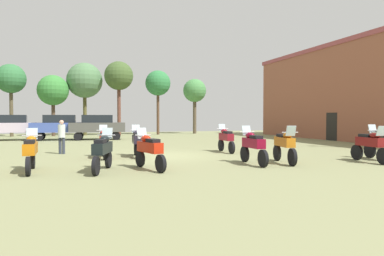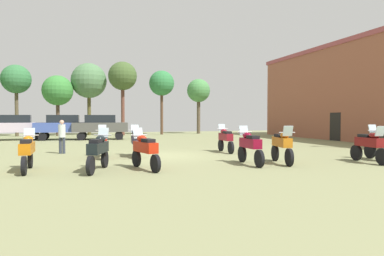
{
  "view_description": "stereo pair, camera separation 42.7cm",
  "coord_description": "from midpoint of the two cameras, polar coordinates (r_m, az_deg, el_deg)",
  "views": [
    {
      "loc": [
        -3.71,
        -15.52,
        1.84
      ],
      "look_at": [
        2.22,
        2.28,
        1.24
      ],
      "focal_mm": 31.82,
      "sensor_mm": 36.0,
      "label": 1
    },
    {
      "loc": [
        -3.3,
        -15.65,
        1.84
      ],
      "look_at": [
        2.22,
        2.28,
        1.24
      ],
      "focal_mm": 31.82,
      "sensor_mm": 36.0,
      "label": 2
    }
  ],
  "objects": [
    {
      "name": "ground_plane",
      "position": [
        16.08,
        -5.72,
        -4.72
      ],
      "size": [
        44.0,
        52.0,
        0.02
      ],
      "color": "#808358"
    },
    {
      "name": "tree_6",
      "position": [
        36.12,
        -6.08,
        7.4
      ],
      "size": [
        2.64,
        2.64,
        6.72
      ],
      "color": "brown",
      "rests_on": "ground"
    },
    {
      "name": "motorcycle_1",
      "position": [
        15.7,
        -15.3,
        -2.25
      ],
      "size": [
        0.62,
        2.11,
        1.47
      ],
      "rotation": [
        0.0,
        0.0,
        -0.03
      ],
      "color": "black",
      "rests_on": "ground"
    },
    {
      "name": "motorcycle_10",
      "position": [
        15.86,
        -9.99,
        -2.2
      ],
      "size": [
        0.62,
        2.1,
        1.46
      ],
      "rotation": [
        0.0,
        0.0,
        -0.07
      ],
      "color": "black",
      "rests_on": "ground"
    },
    {
      "name": "motorcycle_9",
      "position": [
        11.94,
        -8.17,
        -3.54
      ],
      "size": [
        0.79,
        2.17,
        1.44
      ],
      "rotation": [
        0.0,
        0.0,
        0.26
      ],
      "color": "black",
      "rests_on": "ground"
    },
    {
      "name": "motorcycle_11",
      "position": [
        12.6,
        -26.32,
        -3.42
      ],
      "size": [
        0.62,
        2.25,
        1.44
      ],
      "rotation": [
        0.0,
        0.0,
        0.04
      ],
      "color": "black",
      "rests_on": "ground"
    },
    {
      "name": "tree_2",
      "position": [
        36.35,
        -28.4,
        7.18
      ],
      "size": [
        2.71,
        2.71,
        6.78
      ],
      "color": "brown",
      "rests_on": "ground"
    },
    {
      "name": "car_3",
      "position": [
        30.26,
        -28.54,
        0.37
      ],
      "size": [
        4.44,
        2.18,
        2.0
      ],
      "rotation": [
        0.0,
        0.0,
        1.66
      ],
      "color": "black",
      "rests_on": "ground"
    },
    {
      "name": "motorcycle_6",
      "position": [
        16.5,
        28.6,
        -2.17
      ],
      "size": [
        0.64,
        2.18,
        1.5
      ],
      "rotation": [
        0.0,
        0.0,
        -0.13
      ],
      "color": "black",
      "rests_on": "ground"
    },
    {
      "name": "brick_building",
      "position": [
        30.46,
        26.69,
        5.43
      ],
      "size": [
        6.12,
        21.76,
        7.71
      ],
      "color": "#93533D",
      "rests_on": "ground"
    },
    {
      "name": "car_1",
      "position": [
        28.57,
        -15.97,
        0.45
      ],
      "size": [
        4.42,
        2.1,
        2.0
      ],
      "rotation": [
        0.0,
        0.0,
        1.5
      ],
      "color": "black",
      "rests_on": "ground"
    },
    {
      "name": "tree_7",
      "position": [
        37.9,
        0.12,
        6.15
      ],
      "size": [
        2.56,
        2.56,
        6.06
      ],
      "color": "brown",
      "rests_on": "ground"
    },
    {
      "name": "motorcycle_4",
      "position": [
        11.84,
        -15.73,
        -3.6
      ],
      "size": [
        0.88,
        2.19,
        1.45
      ],
      "rotation": [
        0.0,
        0.0,
        -0.31
      ],
      "color": "black",
      "rests_on": "ground"
    },
    {
      "name": "tree_3",
      "position": [
        35.03,
        -12.52,
        8.4
      ],
      "size": [
        2.85,
        2.85,
        7.37
      ],
      "color": "brown",
      "rests_on": "ground"
    },
    {
      "name": "motorcycle_7",
      "position": [
        13.85,
        14.41,
        -2.71
      ],
      "size": [
        0.74,
        2.23,
        1.5
      ],
      "rotation": [
        0.0,
        0.0,
        2.93
      ],
      "color": "black",
      "rests_on": "ground"
    },
    {
      "name": "tree_1",
      "position": [
        36.21,
        -17.88,
        7.54
      ],
      "size": [
        3.52,
        3.52,
        7.28
      ],
      "color": "#4F4825",
      "rests_on": "ground"
    },
    {
      "name": "car_2",
      "position": [
        29.1,
        -21.66,
        0.41
      ],
      "size": [
        4.35,
        1.92,
        2.0
      ],
      "rotation": [
        0.0,
        0.0,
        1.54
      ],
      "color": "black",
      "rests_on": "ground"
    },
    {
      "name": "motorcycle_12",
      "position": [
        17.69,
        5.02,
        -1.77
      ],
      "size": [
        0.62,
        2.09,
        1.46
      ],
      "rotation": [
        0.0,
        0.0,
        -0.04
      ],
      "color": "black",
      "rests_on": "ground"
    },
    {
      "name": "person_1",
      "position": [
        18.06,
        -21.64,
        -0.98
      ],
      "size": [
        0.42,
        0.42,
        1.68
      ],
      "rotation": [
        0.0,
        0.0,
        6.02
      ],
      "color": "#2F3544",
      "rests_on": "ground"
    },
    {
      "name": "motorcycle_8",
      "position": [
        15.38,
        26.99,
        -2.45
      ],
      "size": [
        0.62,
        2.15,
        1.48
      ],
      "rotation": [
        0.0,
        0.0,
        3.04
      ],
      "color": "black",
      "rests_on": "ground"
    },
    {
      "name": "tree_5",
      "position": [
        35.54,
        -22.59,
        5.8
      ],
      "size": [
        2.92,
        2.92,
        5.87
      ],
      "color": "#4E3A2C",
      "rests_on": "ground"
    },
    {
      "name": "motorcycle_13",
      "position": [
        13.27,
        9.3,
        -2.91
      ],
      "size": [
        0.62,
        2.23,
        1.48
      ],
      "rotation": [
        0.0,
        0.0,
        -0.04
      ],
      "color": "black",
      "rests_on": "ground"
    }
  ]
}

